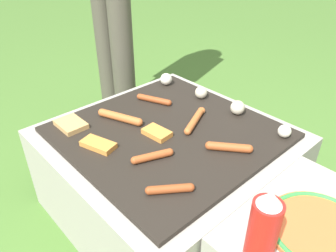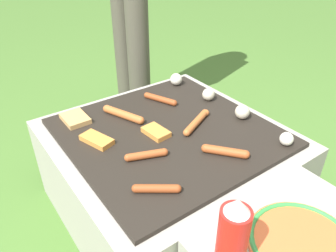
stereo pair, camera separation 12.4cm
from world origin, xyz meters
TOP-DOWN VIEW (x-y plane):
  - ground_plane at (0.00, 0.00)m, footprint 14.00×14.00m
  - grill at (0.00, 0.00)m, footprint 0.84×0.84m
  - sausage_back_center at (0.03, 0.11)m, footprint 0.10×0.18m
  - sausage_front_right at (-0.18, -0.09)m, footprint 0.19×0.10m
  - sausage_mid_left at (0.10, -0.16)m, footprint 0.07×0.14m
  - sausage_front_center at (0.25, -0.22)m, footprint 0.10×0.12m
  - sausage_mid_right at (0.24, 0.07)m, footprint 0.14×0.12m
  - sausage_back_right at (-0.21, 0.11)m, footprint 0.16×0.08m
  - bread_slice_center at (-0.28, -0.26)m, footprint 0.12×0.09m
  - bread_slice_right at (-0.09, -0.26)m, footprint 0.14×0.10m
  - bread_slice_left at (-0.01, -0.05)m, footprint 0.11×0.08m
  - mushroom_row at (-0.02, 0.29)m, footprint 0.69×0.08m
  - plate_colorful at (0.62, -0.04)m, footprint 0.27×0.27m
  - condiment_bottle at (0.56, -0.24)m, footprint 0.07×0.07m

SIDE VIEW (x-z plane):
  - ground_plane at x=0.00m, z-range 0.00..0.00m
  - grill at x=0.00m, z-range 0.00..0.40m
  - plate_colorful at x=0.62m, z-range 0.41..0.42m
  - bread_slice_center at x=-0.28m, z-range 0.41..0.43m
  - bread_slice_right at x=-0.09m, z-range 0.41..0.43m
  - bread_slice_left at x=-0.01m, z-range 0.41..0.43m
  - sausage_front_center at x=0.25m, z-range 0.41..0.43m
  - sausage_mid_left at x=0.10m, z-range 0.41..0.43m
  - sausage_back_right at x=-0.21m, z-range 0.41..0.43m
  - sausage_back_center at x=0.03m, z-range 0.41..0.43m
  - sausage_mid_right at x=0.24m, z-range 0.41..0.44m
  - sausage_front_right at x=-0.18m, z-range 0.41..0.44m
  - mushroom_row at x=-0.02m, z-range 0.40..0.46m
  - condiment_bottle at x=0.56m, z-range 0.40..0.63m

